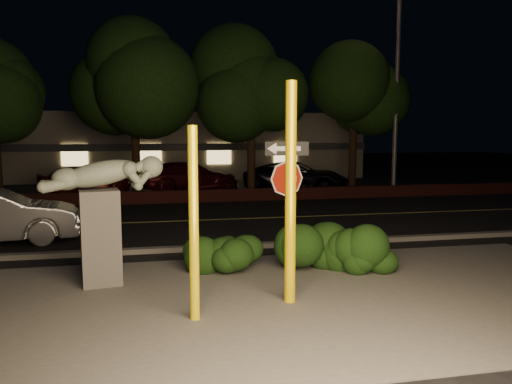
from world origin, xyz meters
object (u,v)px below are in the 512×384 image
(yellow_pole_left, at_px, (194,225))
(signpost, at_px, (287,179))
(yellow_pole_right, at_px, (291,194))
(streetlight, at_px, (394,60))
(parked_car_dark, at_px, (296,176))
(parked_car_darkred, at_px, (190,177))
(sculpture, at_px, (102,206))
(parked_car_red, at_px, (85,179))

(yellow_pole_left, bearing_deg, signpost, 50.06)
(yellow_pole_right, height_order, streetlight, streetlight)
(parked_car_dark, bearing_deg, yellow_pole_right, -173.93)
(signpost, height_order, streetlight, streetlight)
(signpost, height_order, parked_car_darkred, signpost)
(signpost, bearing_deg, sculpture, -166.81)
(yellow_pole_left, distance_m, parked_car_darkred, 16.97)
(yellow_pole_right, bearing_deg, yellow_pole_left, -163.91)
(streetlight, distance_m, parked_car_dark, 6.94)
(sculpture, xyz_separation_m, streetlight, (11.29, 10.87, 4.48))
(yellow_pole_left, xyz_separation_m, parked_car_darkred, (1.17, 16.92, -0.77))
(sculpture, distance_m, parked_car_dark, 15.85)
(parked_car_dark, bearing_deg, yellow_pole_left, -178.69)
(yellow_pole_left, xyz_separation_m, sculpture, (-1.53, 2.19, 0.01))
(parked_car_red, height_order, parked_car_dark, parked_car_dark)
(streetlight, height_order, parked_car_red, streetlight)
(parked_car_darkred, relative_size, parked_car_dark, 0.96)
(parked_car_darkred, bearing_deg, yellow_pole_left, 160.66)
(parked_car_red, bearing_deg, yellow_pole_right, 179.47)
(yellow_pole_right, xyz_separation_m, parked_car_darkred, (-0.46, 16.45, -1.13))
(signpost, bearing_deg, streetlight, 61.79)
(sculpture, bearing_deg, signpost, -4.22)
(parked_car_darkred, distance_m, parked_car_dark, 5.19)
(streetlight, xyz_separation_m, parked_car_dark, (-3.49, 2.91, -5.25))
(yellow_pole_right, relative_size, sculpture, 1.53)
(parked_car_darkred, bearing_deg, parked_car_red, 78.84)
(yellow_pole_left, distance_m, parked_car_dark, 17.17)
(streetlight, bearing_deg, yellow_pole_left, -144.57)
(parked_car_red, height_order, parked_car_darkred, parked_car_darkred)
(yellow_pole_left, xyz_separation_m, parked_car_dark, (6.27, 15.97, -0.77))
(streetlight, relative_size, parked_car_darkred, 2.05)
(yellow_pole_right, distance_m, parked_car_red, 16.97)
(signpost, bearing_deg, yellow_pole_left, -122.18)
(signpost, relative_size, parked_car_dark, 0.52)
(sculpture, xyz_separation_m, parked_car_red, (-2.13, 14.37, -0.78))
(streetlight, height_order, parked_car_dark, streetlight)
(sculpture, height_order, parked_car_dark, sculpture)
(signpost, distance_m, parked_car_red, 15.21)
(yellow_pole_right, height_order, parked_car_red, yellow_pole_right)
(yellow_pole_right, distance_m, sculpture, 3.61)
(parked_car_dark, bearing_deg, parked_car_darkred, 102.23)
(yellow_pole_right, height_order, sculpture, yellow_pole_right)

